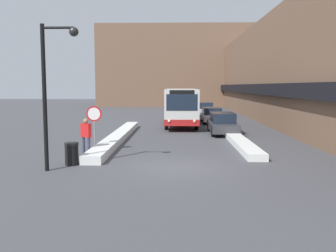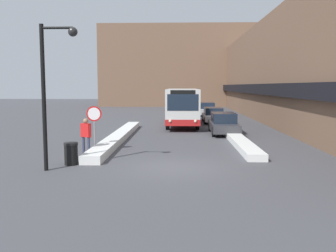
{
  "view_description": "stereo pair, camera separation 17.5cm",
  "coord_description": "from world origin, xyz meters",
  "px_view_note": "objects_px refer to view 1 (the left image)",
  "views": [
    {
      "loc": [
        0.02,
        -15.02,
        3.31
      ],
      "look_at": [
        -0.44,
        4.38,
        1.23
      ],
      "focal_mm": 40.0,
      "sensor_mm": 36.0,
      "label": 1
    },
    {
      "loc": [
        0.19,
        -15.02,
        3.31
      ],
      "look_at": [
        -0.44,
        4.38,
        1.23
      ],
      "focal_mm": 40.0,
      "sensor_mm": 36.0,
      "label": 2
    }
  ],
  "objects_px": {
    "parked_car_front": "(223,123)",
    "parked_car_middle": "(212,115)",
    "parked_car_back": "(205,109)",
    "street_lamp": "(52,80)",
    "city_bus": "(181,105)",
    "trash_bin": "(72,154)",
    "stop_sign": "(94,119)",
    "pedestrian": "(86,133)"
  },
  "relations": [
    {
      "from": "parked_car_front",
      "to": "stop_sign",
      "type": "bearing_deg",
      "value": -135.01
    },
    {
      "from": "parked_car_middle",
      "to": "trash_bin",
      "type": "distance_m",
      "value": 20.02
    },
    {
      "from": "stop_sign",
      "to": "trash_bin",
      "type": "xyz_separation_m",
      "value": [
        -0.28,
        -3.15,
        -1.2
      ]
    },
    {
      "from": "parked_car_back",
      "to": "pedestrian",
      "type": "distance_m",
      "value": 25.55
    },
    {
      "from": "stop_sign",
      "to": "parked_car_middle",
      "type": "bearing_deg",
      "value": 64.55
    },
    {
      "from": "street_lamp",
      "to": "trash_bin",
      "type": "relative_size",
      "value": 5.95
    },
    {
      "from": "trash_bin",
      "to": "parked_car_middle",
      "type": "bearing_deg",
      "value": 67.7
    },
    {
      "from": "trash_bin",
      "to": "parked_car_front",
      "type": "bearing_deg",
      "value": 54.02
    },
    {
      "from": "parked_car_front",
      "to": "street_lamp",
      "type": "relative_size",
      "value": 0.82
    },
    {
      "from": "city_bus",
      "to": "pedestrian",
      "type": "xyz_separation_m",
      "value": [
        -4.72,
        -13.79,
        -0.63
      ]
    },
    {
      "from": "parked_car_front",
      "to": "pedestrian",
      "type": "xyz_separation_m",
      "value": [
        -7.54,
        -8.15,
        0.32
      ]
    },
    {
      "from": "trash_bin",
      "to": "stop_sign",
      "type": "bearing_deg",
      "value": 84.91
    },
    {
      "from": "parked_car_front",
      "to": "city_bus",
      "type": "bearing_deg",
      "value": 116.57
    },
    {
      "from": "street_lamp",
      "to": "parked_car_front",
      "type": "bearing_deg",
      "value": 55.41
    },
    {
      "from": "parked_car_back",
      "to": "street_lamp",
      "type": "relative_size",
      "value": 0.85
    },
    {
      "from": "city_bus",
      "to": "pedestrian",
      "type": "bearing_deg",
      "value": -108.9
    },
    {
      "from": "city_bus",
      "to": "parked_car_middle",
      "type": "distance_m",
      "value": 3.85
    },
    {
      "from": "stop_sign",
      "to": "trash_bin",
      "type": "bearing_deg",
      "value": -95.09
    },
    {
      "from": "parked_car_back",
      "to": "pedestrian",
      "type": "xyz_separation_m",
      "value": [
        -7.54,
        -24.41,
        0.32
      ]
    },
    {
      "from": "stop_sign",
      "to": "street_lamp",
      "type": "height_order",
      "value": "street_lamp"
    },
    {
      "from": "street_lamp",
      "to": "city_bus",
      "type": "bearing_deg",
      "value": 73.32
    },
    {
      "from": "parked_car_middle",
      "to": "street_lamp",
      "type": "distance_m",
      "value": 21.36
    },
    {
      "from": "city_bus",
      "to": "stop_sign",
      "type": "height_order",
      "value": "city_bus"
    },
    {
      "from": "parked_car_front",
      "to": "trash_bin",
      "type": "xyz_separation_m",
      "value": [
        -7.6,
        -10.47,
        -0.26
      ]
    },
    {
      "from": "parked_car_middle",
      "to": "stop_sign",
      "type": "height_order",
      "value": "stop_sign"
    },
    {
      "from": "stop_sign",
      "to": "pedestrian",
      "type": "height_order",
      "value": "stop_sign"
    },
    {
      "from": "parked_car_middle",
      "to": "stop_sign",
      "type": "xyz_separation_m",
      "value": [
        -7.32,
        -15.37,
        0.98
      ]
    },
    {
      "from": "parked_car_back",
      "to": "stop_sign",
      "type": "height_order",
      "value": "stop_sign"
    },
    {
      "from": "parked_car_front",
      "to": "parked_car_middle",
      "type": "xyz_separation_m",
      "value": [
        -0.0,
        8.06,
        -0.04
      ]
    },
    {
      "from": "parked_car_back",
      "to": "street_lamp",
      "type": "height_order",
      "value": "street_lamp"
    },
    {
      "from": "parked_car_middle",
      "to": "pedestrian",
      "type": "relative_size",
      "value": 2.69
    },
    {
      "from": "street_lamp",
      "to": "stop_sign",
      "type": "bearing_deg",
      "value": 81.28
    },
    {
      "from": "parked_car_middle",
      "to": "trash_bin",
      "type": "relative_size",
      "value": 5.02
    },
    {
      "from": "pedestrian",
      "to": "trash_bin",
      "type": "relative_size",
      "value": 1.86
    },
    {
      "from": "city_bus",
      "to": "parked_car_front",
      "type": "xyz_separation_m",
      "value": [
        2.82,
        -5.64,
        -0.95
      ]
    },
    {
      "from": "parked_car_back",
      "to": "stop_sign",
      "type": "relative_size",
      "value": 2.08
    },
    {
      "from": "parked_car_front",
      "to": "parked_car_middle",
      "type": "height_order",
      "value": "parked_car_front"
    },
    {
      "from": "city_bus",
      "to": "trash_bin",
      "type": "distance_m",
      "value": 16.84
    },
    {
      "from": "pedestrian",
      "to": "city_bus",
      "type": "bearing_deg",
      "value": 94.79
    },
    {
      "from": "parked_car_front",
      "to": "parked_car_middle",
      "type": "distance_m",
      "value": 8.06
    },
    {
      "from": "city_bus",
      "to": "street_lamp",
      "type": "height_order",
      "value": "street_lamp"
    },
    {
      "from": "stop_sign",
      "to": "parked_car_back",
      "type": "bearing_deg",
      "value": 72.75
    }
  ]
}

